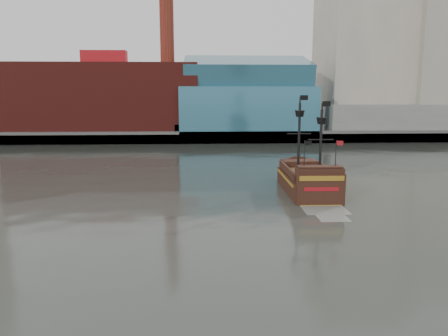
{
  "coord_description": "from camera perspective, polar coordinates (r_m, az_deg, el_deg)",
  "views": [
    {
      "loc": [
        -0.2,
        -30.05,
        11.07
      ],
      "look_at": [
        1.82,
        9.83,
        4.0
      ],
      "focal_mm": 35.0,
      "sensor_mm": 36.0,
      "label": 1
    }
  ],
  "objects": [
    {
      "name": "pirate_ship",
      "position": [
        49.12,
        10.9,
        -1.94
      ],
      "size": [
        5.06,
        15.27,
        11.38
      ],
      "rotation": [
        0.0,
        0.0,
        -0.02
      ],
      "color": "black",
      "rests_on": "ground"
    },
    {
      "name": "seawall",
      "position": [
        93.07,
        -2.77,
        4.0
      ],
      "size": [
        220.0,
        1.0,
        2.6
      ],
      "primitive_type": "cube",
      "color": "#4C4C49",
      "rests_on": "ground"
    },
    {
      "name": "skyline",
      "position": [
        115.53,
        -0.21,
        16.74
      ],
      "size": [
        149.0,
        45.0,
        62.0
      ],
      "color": "brown",
      "rests_on": "promenade_far"
    },
    {
      "name": "promenade_far",
      "position": [
        122.47,
        -2.81,
        5.31
      ],
      "size": [
        220.0,
        60.0,
        2.0
      ],
      "primitive_type": "cube",
      "color": "slate",
      "rests_on": "ground"
    },
    {
      "name": "ground",
      "position": [
        32.03,
        -2.41,
        -10.19
      ],
      "size": [
        400.0,
        400.0,
        0.0
      ],
      "primitive_type": "plane",
      "color": "#2B2E29",
      "rests_on": "ground"
    }
  ]
}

